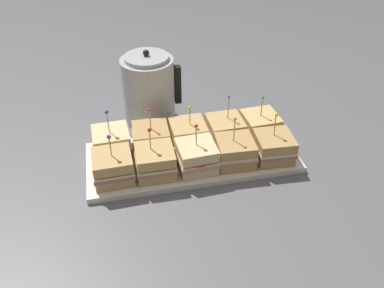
# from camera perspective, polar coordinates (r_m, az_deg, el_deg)

# --- Properties ---
(ground_plane) EXTENTS (6.00, 6.00, 0.00)m
(ground_plane) POSITION_cam_1_polar(r_m,az_deg,el_deg) (1.21, 0.00, -2.25)
(ground_plane) COLOR slate
(serving_platter) EXTENTS (0.61, 0.25, 0.02)m
(serving_platter) POSITION_cam_1_polar(r_m,az_deg,el_deg) (1.21, 0.00, -1.91)
(serving_platter) COLOR white
(serving_platter) RESTS_ON ground_plane
(sandwich_front_far_left) EXTENTS (0.11, 0.11, 0.15)m
(sandwich_front_far_left) POSITION_cam_1_polar(r_m,az_deg,el_deg) (1.12, -11.05, -3.20)
(sandwich_front_far_left) COLOR tan
(sandwich_front_far_left) RESTS_ON serving_platter
(sandwich_front_left) EXTENTS (0.11, 0.11, 0.15)m
(sandwich_front_left) POSITION_cam_1_polar(r_m,az_deg,el_deg) (1.12, -5.19, -2.49)
(sandwich_front_left) COLOR tan
(sandwich_front_left) RESTS_ON serving_platter
(sandwich_front_center) EXTENTS (0.11, 0.11, 0.14)m
(sandwich_front_center) POSITION_cam_1_polar(r_m,az_deg,el_deg) (1.13, 0.73, -1.78)
(sandwich_front_center) COLOR beige
(sandwich_front_center) RESTS_ON serving_platter
(sandwich_front_right) EXTENTS (0.11, 0.11, 0.15)m
(sandwich_front_right) POSITION_cam_1_polar(r_m,az_deg,el_deg) (1.16, 6.02, -1.04)
(sandwich_front_right) COLOR tan
(sandwich_front_right) RESTS_ON serving_platter
(sandwich_front_far_right) EXTENTS (0.12, 0.12, 0.15)m
(sandwich_front_far_right) POSITION_cam_1_polar(r_m,az_deg,el_deg) (1.19, 11.38, -0.41)
(sandwich_front_far_right) COLOR tan
(sandwich_front_far_right) RESTS_ON serving_platter
(sandwich_back_far_left) EXTENTS (0.11, 0.11, 0.15)m
(sandwich_back_far_left) POSITION_cam_1_polar(r_m,az_deg,el_deg) (1.21, -11.21, 0.20)
(sandwich_back_far_left) COLOR beige
(sandwich_back_far_left) RESTS_ON serving_platter
(sandwich_back_left) EXTENTS (0.11, 0.11, 0.14)m
(sandwich_back_left) POSITION_cam_1_polar(r_m,az_deg,el_deg) (1.21, -5.76, 0.78)
(sandwich_back_left) COLOR tan
(sandwich_back_left) RESTS_ON serving_platter
(sandwich_back_center) EXTENTS (0.11, 0.11, 0.14)m
(sandwich_back_center) POSITION_cam_1_polar(r_m,az_deg,el_deg) (1.22, -0.55, 1.41)
(sandwich_back_center) COLOR tan
(sandwich_back_center) RESTS_ON serving_platter
(sandwich_back_right) EXTENTS (0.11, 0.11, 0.15)m
(sandwich_back_right) POSITION_cam_1_polar(r_m,az_deg,el_deg) (1.25, 4.64, 2.00)
(sandwich_back_right) COLOR tan
(sandwich_back_right) RESTS_ON serving_platter
(sandwich_back_far_right) EXTENTS (0.11, 0.11, 0.14)m
(sandwich_back_far_right) POSITION_cam_1_polar(r_m,az_deg,el_deg) (1.28, 9.51, 2.60)
(sandwich_back_far_right) COLOR tan
(sandwich_back_far_right) RESTS_ON serving_platter
(kettle_steel) EXTENTS (0.19, 0.17, 0.25)m
(kettle_steel) POSITION_cam_1_polar(r_m,az_deg,el_deg) (1.35, -6.07, 7.64)
(kettle_steel) COLOR #B7BABF
(kettle_steel) RESTS_ON ground_plane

